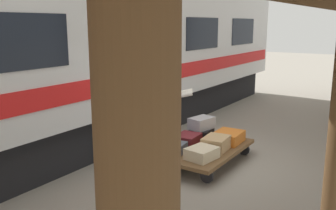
{
  "coord_description": "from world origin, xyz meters",
  "views": [
    {
      "loc": [
        -2.92,
        6.33,
        2.72
      ],
      "look_at": [
        1.01,
        0.29,
        1.15
      ],
      "focal_mm": 40.22,
      "sensor_mm": 36.0,
      "label": 1
    }
  ],
  "objects_px": {
    "luggage_cart": "(201,149)",
    "porter_by_door": "(171,107)",
    "suitcase_black_hardshell": "(201,133)",
    "suitcase_gray_aluminum": "(202,123)",
    "suitcase_slate_roller": "(172,148)",
    "porter_in_overalls": "(164,110)",
    "suitcase_tan_vintage": "(216,143)",
    "train_car": "(87,52)",
    "suitcase_cream_canvas": "(202,153)",
    "suitcase_orange_carryall": "(228,137)",
    "suitcase_maroon_trunk": "(188,139)"
  },
  "relations": [
    {
      "from": "luggage_cart",
      "to": "porter_by_door",
      "type": "relative_size",
      "value": 1.25
    },
    {
      "from": "suitcase_black_hardshell",
      "to": "suitcase_gray_aluminum",
      "type": "xyz_separation_m",
      "value": [
        0.0,
        0.0,
        0.22
      ]
    },
    {
      "from": "suitcase_slate_roller",
      "to": "porter_in_overalls",
      "type": "bearing_deg",
      "value": -46.16
    },
    {
      "from": "suitcase_tan_vintage",
      "to": "suitcase_slate_roller",
      "type": "xyz_separation_m",
      "value": [
        0.63,
        0.58,
        -0.04
      ]
    },
    {
      "from": "suitcase_gray_aluminum",
      "to": "porter_in_overalls",
      "type": "xyz_separation_m",
      "value": [
        0.63,
        0.51,
        0.3
      ]
    },
    {
      "from": "train_car",
      "to": "suitcase_cream_canvas",
      "type": "xyz_separation_m",
      "value": [
        -3.34,
        0.58,
        -1.65
      ]
    },
    {
      "from": "suitcase_black_hardshell",
      "to": "suitcase_slate_roller",
      "type": "distance_m",
      "value": 1.17
    },
    {
      "from": "train_car",
      "to": "suitcase_slate_roller",
      "type": "height_order",
      "value": "train_car"
    },
    {
      "from": "luggage_cart",
      "to": "suitcase_orange_carryall",
      "type": "distance_m",
      "value": 0.68
    },
    {
      "from": "luggage_cart",
      "to": "suitcase_black_hardshell",
      "type": "distance_m",
      "value": 0.68
    },
    {
      "from": "porter_in_overalls",
      "to": "porter_by_door",
      "type": "relative_size",
      "value": 1.0
    },
    {
      "from": "luggage_cart",
      "to": "suitcase_slate_roller",
      "type": "height_order",
      "value": "suitcase_slate_roller"
    },
    {
      "from": "suitcase_cream_canvas",
      "to": "suitcase_black_hardshell",
      "type": "bearing_deg",
      "value": -61.61
    },
    {
      "from": "suitcase_tan_vintage",
      "to": "suitcase_gray_aluminum",
      "type": "bearing_deg",
      "value": -42.6
    },
    {
      "from": "suitcase_gray_aluminum",
      "to": "suitcase_tan_vintage",
      "type": "bearing_deg",
      "value": 137.4
    },
    {
      "from": "luggage_cart",
      "to": "suitcase_tan_vintage",
      "type": "xyz_separation_m",
      "value": [
        -0.32,
        -0.0,
        0.17
      ]
    },
    {
      "from": "suitcase_slate_roller",
      "to": "porter_by_door",
      "type": "height_order",
      "value": "porter_by_door"
    },
    {
      "from": "suitcase_maroon_trunk",
      "to": "suitcase_tan_vintage",
      "type": "height_order",
      "value": "suitcase_tan_vintage"
    },
    {
      "from": "suitcase_slate_roller",
      "to": "porter_by_door",
      "type": "relative_size",
      "value": 0.27
    },
    {
      "from": "luggage_cart",
      "to": "porter_in_overalls",
      "type": "bearing_deg",
      "value": -4.22
    },
    {
      "from": "train_car",
      "to": "suitcase_orange_carryall",
      "type": "distance_m",
      "value": 3.76
    },
    {
      "from": "suitcase_maroon_trunk",
      "to": "suitcase_orange_carryall",
      "type": "distance_m",
      "value": 0.86
    },
    {
      "from": "suitcase_tan_vintage",
      "to": "porter_by_door",
      "type": "distance_m",
      "value": 1.44
    },
    {
      "from": "suitcase_maroon_trunk",
      "to": "porter_by_door",
      "type": "height_order",
      "value": "porter_by_door"
    },
    {
      "from": "suitcase_black_hardshell",
      "to": "suitcase_cream_canvas",
      "type": "relative_size",
      "value": 0.95
    },
    {
      "from": "train_car",
      "to": "luggage_cart",
      "type": "relative_size",
      "value": 7.67
    },
    {
      "from": "suitcase_cream_canvas",
      "to": "suitcase_gray_aluminum",
      "type": "height_order",
      "value": "suitcase_gray_aluminum"
    },
    {
      "from": "porter_by_door",
      "to": "porter_in_overalls",
      "type": "bearing_deg",
      "value": 95.34
    },
    {
      "from": "train_car",
      "to": "suitcase_slate_roller",
      "type": "xyz_separation_m",
      "value": [
        -2.71,
        0.58,
        -1.66
      ]
    },
    {
      "from": "suitcase_maroon_trunk",
      "to": "porter_by_door",
      "type": "distance_m",
      "value": 0.93
    },
    {
      "from": "porter_by_door",
      "to": "suitcase_cream_canvas",
      "type": "bearing_deg",
      "value": 142.37
    },
    {
      "from": "train_car",
      "to": "porter_by_door",
      "type": "height_order",
      "value": "train_car"
    },
    {
      "from": "luggage_cart",
      "to": "porter_in_overalls",
      "type": "relative_size",
      "value": 1.25
    },
    {
      "from": "luggage_cart",
      "to": "suitcase_black_hardshell",
      "type": "xyz_separation_m",
      "value": [
        0.32,
        -0.58,
        0.14
      ]
    },
    {
      "from": "suitcase_black_hardshell",
      "to": "suitcase_orange_carryall",
      "type": "xyz_separation_m",
      "value": [
        -0.63,
        0.0,
        0.02
      ]
    },
    {
      "from": "suitcase_gray_aluminum",
      "to": "porter_by_door",
      "type": "bearing_deg",
      "value": 14.41
    },
    {
      "from": "suitcase_black_hardshell",
      "to": "train_car",
      "type": "bearing_deg",
      "value": 12.29
    },
    {
      "from": "train_car",
      "to": "suitcase_black_hardshell",
      "type": "distance_m",
      "value": 3.22
    },
    {
      "from": "suitcase_maroon_trunk",
      "to": "suitcase_tan_vintage",
      "type": "distance_m",
      "value": 0.63
    },
    {
      "from": "suitcase_black_hardshell",
      "to": "porter_in_overalls",
      "type": "relative_size",
      "value": 0.3
    },
    {
      "from": "luggage_cart",
      "to": "porter_in_overalls",
      "type": "xyz_separation_m",
      "value": [
        0.94,
        -0.07,
        0.66
      ]
    },
    {
      "from": "train_car",
      "to": "suitcase_gray_aluminum",
      "type": "xyz_separation_m",
      "value": [
        -2.71,
        -0.59,
        -1.43
      ]
    },
    {
      "from": "suitcase_slate_roller",
      "to": "suitcase_maroon_trunk",
      "type": "bearing_deg",
      "value": -90.0
    },
    {
      "from": "suitcase_orange_carryall",
      "to": "porter_by_door",
      "type": "distance_m",
      "value": 1.4
    },
    {
      "from": "train_car",
      "to": "porter_in_overalls",
      "type": "relative_size",
      "value": 9.56
    },
    {
      "from": "train_car",
      "to": "porter_by_door",
      "type": "relative_size",
      "value": 9.56
    },
    {
      "from": "train_car",
      "to": "suitcase_tan_vintage",
      "type": "distance_m",
      "value": 3.71
    },
    {
      "from": "train_car",
      "to": "suitcase_gray_aluminum",
      "type": "distance_m",
      "value": 3.12
    },
    {
      "from": "suitcase_tan_vintage",
      "to": "porter_in_overalls",
      "type": "bearing_deg",
      "value": -3.17
    },
    {
      "from": "train_car",
      "to": "porter_in_overalls",
      "type": "height_order",
      "value": "train_car"
    }
  ]
}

